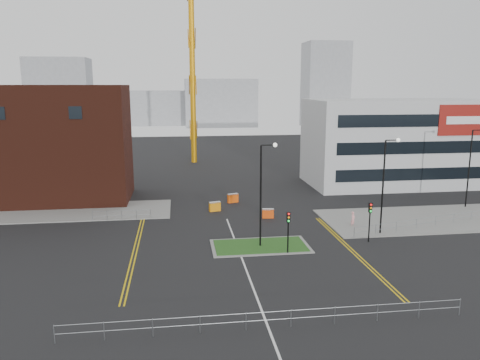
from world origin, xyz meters
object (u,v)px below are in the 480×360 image
(tower_crane, at_px, (224,12))
(pedestrian, at_px, (353,219))
(traffic_light_island, at_px, (288,224))
(streetlamp_island, at_px, (263,187))

(tower_crane, height_order, pedestrian, tower_crane)
(traffic_light_island, distance_m, pedestrian, 10.70)
(streetlamp_island, bearing_deg, pedestrian, 24.41)
(pedestrian, bearing_deg, tower_crane, 59.06)
(tower_crane, relative_size, streetlamp_island, 5.77)
(tower_crane, xyz_separation_m, pedestrian, (8.49, -42.42, -25.78))
(traffic_light_island, xyz_separation_m, pedestrian, (8.25, 6.57, -1.78))
(streetlamp_island, height_order, pedestrian, streetlamp_island)
(tower_crane, bearing_deg, streetlamp_island, -91.89)
(streetlamp_island, height_order, traffic_light_island, streetlamp_island)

